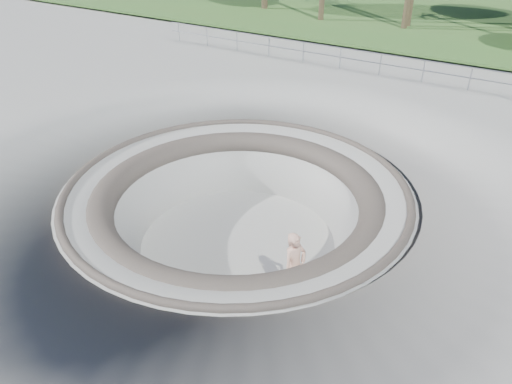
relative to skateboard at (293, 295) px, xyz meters
The scene contains 6 objects.
ground 3.54m from the skateboard, 153.02° to the left, with size 180.00×180.00×0.00m, color gray.
skate_bowl 3.03m from the skateboard, 153.02° to the left, with size 14.00×14.00×4.10m.
grass_strip 35.54m from the skateboard, 94.36° to the left, with size 180.00×36.00×0.12m.
safety_railing 13.88m from the skateboard, 101.41° to the left, with size 25.00×0.06×1.03m.
skateboard is the anchor object (origin of this frame).
skater 1.01m from the skateboard, ahead, with size 0.72×0.47×1.98m, color tan.
Camera 1 is at (7.19, -10.49, 7.46)m, focal length 35.00 mm.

